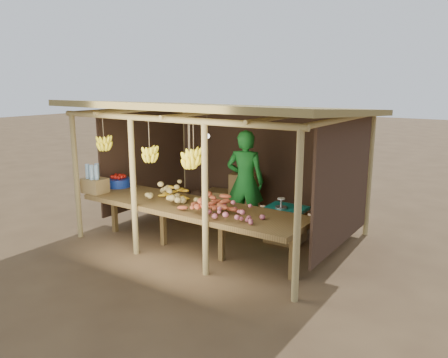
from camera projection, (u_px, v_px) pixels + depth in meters
The scene contains 13 objects.
ground at pixel (224, 235), 7.90m from camera, with size 60.00×60.00×0.00m, color brown.
stall_structure at pixel (221, 129), 7.51m from camera, with size 4.70×3.50×2.43m.
counter at pixel (191, 209), 6.98m from camera, with size 3.90×1.05×0.80m.
potato_heap at pixel (172, 190), 7.16m from camera, with size 0.90×0.54×0.36m, color tan, non-canonical shape.
sweet_potato_heap at pixel (212, 201), 6.55m from camera, with size 0.87×0.52×0.35m, color #AF4C2D, non-canonical shape.
onion_heap at pixel (233, 207), 6.22m from camera, with size 0.78×0.47×0.36m, color #B65866, non-canonical shape.
banana_pile at pixel (177, 188), 7.32m from camera, with size 0.56×0.33×0.35m, color yellow, non-canonical shape.
tomato_basin at pixel (119, 182), 8.17m from camera, with size 0.44×0.44×0.23m.
bottle_box at pixel (95, 182), 7.70m from camera, with size 0.42×0.33×0.51m.
vendor at pixel (245, 182), 7.95m from camera, with size 0.69×0.45×1.89m, color #1A7527.
tarp_crate at pixel (285, 223), 7.55m from camera, with size 0.69×0.60×0.80m.
carton_stack at pixel (236, 197), 9.07m from camera, with size 1.25×0.56×0.89m.
burlap_sacks at pixel (190, 199), 9.46m from camera, with size 0.78×0.41×0.55m.
Camera 1 is at (4.21, -6.20, 2.71)m, focal length 35.00 mm.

